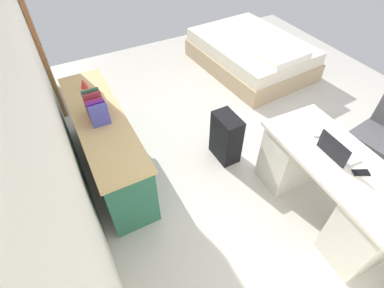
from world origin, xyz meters
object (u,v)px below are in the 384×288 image
(desk, at_px, (328,186))
(computer_mouse, at_px, (318,134))
(credenza, at_px, (107,145))
(suitcase_black, at_px, (226,137))
(cell_phone_near_laptop, at_px, (361,173))
(bed, at_px, (251,54))
(figurine_small, at_px, (84,83))
(office_chair, at_px, (379,139))
(laptop, at_px, (336,151))

(desk, relative_size, computer_mouse, 14.71)
(credenza, distance_m, suitcase_black, 1.32)
(cell_phone_near_laptop, bearing_deg, bed, 6.38)
(computer_mouse, bearing_deg, figurine_small, 47.31)
(office_chair, relative_size, cell_phone_near_laptop, 6.91)
(suitcase_black, bearing_deg, bed, -44.71)
(suitcase_black, distance_m, computer_mouse, 1.01)
(computer_mouse, distance_m, cell_phone_near_laptop, 0.50)
(office_chair, relative_size, credenza, 0.52)
(suitcase_black, bearing_deg, cell_phone_near_laptop, -160.23)
(bed, bearing_deg, cell_phone_near_laptop, 160.05)
(desk, bearing_deg, credenza, 47.98)
(desk, bearing_deg, laptop, 6.03)
(credenza, xyz_separation_m, laptop, (-1.44, -1.68, 0.41))
(computer_mouse, height_order, cell_phone_near_laptop, computer_mouse)
(laptop, distance_m, computer_mouse, 0.27)
(cell_phone_near_laptop, bearing_deg, desk, 36.63)
(computer_mouse, bearing_deg, bed, -20.78)
(office_chair, xyz_separation_m, figurine_small, (1.91, 2.63, 0.40))
(office_chair, height_order, laptop, laptop)
(bed, bearing_deg, credenza, 111.97)
(laptop, xyz_separation_m, figurine_small, (2.02, 1.68, 0.03))
(office_chair, distance_m, laptop, 1.02)
(suitcase_black, bearing_deg, figurine_small, 50.28)
(office_chair, bearing_deg, cell_phone_near_laptop, 111.30)
(bed, relative_size, laptop, 6.20)
(suitcase_black, height_order, computer_mouse, computer_mouse)
(office_chair, height_order, credenza, office_chair)
(bed, distance_m, suitcase_black, 2.13)
(office_chair, distance_m, bed, 2.44)
(laptop, xyz_separation_m, cell_phone_near_laptop, (-0.25, -0.04, -0.04))
(figurine_small, bearing_deg, office_chair, -126.06)
(figurine_small, bearing_deg, credenza, -179.85)
(desk, distance_m, bed, 2.82)
(computer_mouse, bearing_deg, office_chair, -96.71)
(desk, distance_m, computer_mouse, 0.50)
(office_chair, bearing_deg, credenza, 63.04)
(computer_mouse, height_order, figurine_small, figurine_small)
(office_chair, bearing_deg, desk, 101.04)
(suitcase_black, bearing_deg, laptop, -157.64)
(laptop, bearing_deg, desk, -173.97)
(credenza, height_order, laptop, laptop)
(desk, distance_m, office_chair, 0.96)
(bed, xyz_separation_m, figurine_small, (-0.52, 2.73, 0.58))
(desk, relative_size, bed, 0.74)
(cell_phone_near_laptop, distance_m, figurine_small, 2.84)
(office_chair, height_order, computer_mouse, office_chair)
(cell_phone_near_laptop, bearing_deg, figurine_small, 63.49)
(suitcase_black, xyz_separation_m, computer_mouse, (-0.75, -0.48, 0.46))
(desk, xyz_separation_m, suitcase_black, (1.08, 0.44, -0.09))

